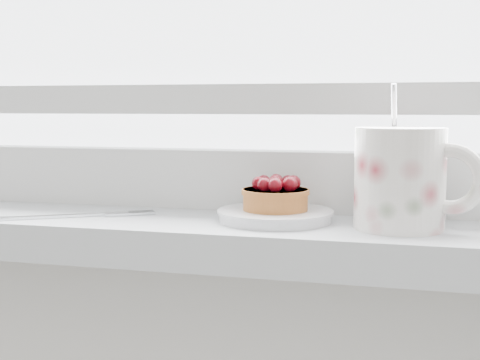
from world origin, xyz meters
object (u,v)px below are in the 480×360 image
(raspberry_tart, at_px, (276,195))
(fork, at_px, (74,215))
(saucer, at_px, (275,216))
(floral_mug, at_px, (403,176))

(raspberry_tart, bearing_deg, fork, -171.82)
(saucer, height_order, floral_mug, floral_mug)
(saucer, relative_size, fork, 0.78)
(raspberry_tart, relative_size, fork, 0.45)
(saucer, xyz_separation_m, fork, (-0.22, -0.03, -0.00))
(saucer, height_order, fork, saucer)
(saucer, bearing_deg, raspberry_tart, 3.64)
(saucer, xyz_separation_m, raspberry_tart, (0.00, 0.00, 0.02))
(floral_mug, height_order, fork, floral_mug)
(saucer, distance_m, floral_mug, 0.14)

